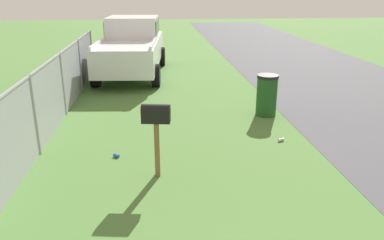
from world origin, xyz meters
TOP-DOWN VIEW (x-y plane):
  - mailbox at (6.48, 1.39)m, footprint 0.27×0.51m
  - pickup_truck at (14.98, 2.19)m, footprint 5.65×2.59m
  - trash_bin at (9.62, -1.47)m, footprint 0.55×0.55m
  - fence_section at (7.64, 3.74)m, footprint 15.18×0.07m
  - litter_can_far_scatter at (7.81, -1.30)m, footprint 0.10×0.14m
  - litter_can_midfield_b at (7.32, 2.19)m, footprint 0.13×0.13m

SIDE VIEW (x-z plane):
  - litter_can_far_scatter at x=7.81m, z-range 0.00..0.07m
  - litter_can_midfield_b at x=7.32m, z-range 0.00..0.07m
  - trash_bin at x=9.62m, z-range 0.00..1.07m
  - fence_section at x=7.64m, z-range 0.07..1.70m
  - mailbox at x=6.48m, z-range 0.39..1.72m
  - pickup_truck at x=14.98m, z-range 0.06..2.15m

